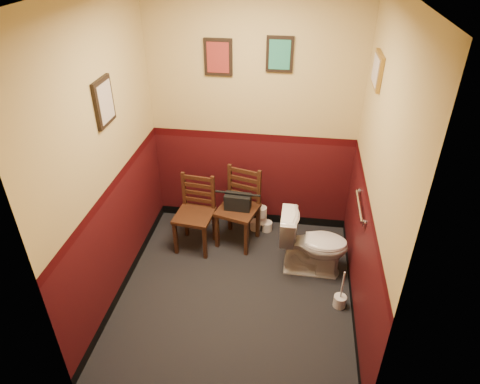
{
  "coord_description": "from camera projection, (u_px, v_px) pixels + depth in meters",
  "views": [
    {
      "loc": [
        0.47,
        -2.99,
        3.07
      ],
      "look_at": [
        0.0,
        0.25,
        1.0
      ],
      "focal_mm": 32.0,
      "sensor_mm": 36.0,
      "label": 1
    }
  ],
  "objects": [
    {
      "name": "tp_stack",
      "position": [
        261.0,
        220.0,
        4.96
      ],
      "size": [
        0.26,
        0.16,
        0.34
      ],
      "color": "silver",
      "rests_on": "floor"
    },
    {
      "name": "wall_left",
      "position": [
        107.0,
        163.0,
        3.61
      ],
      "size": [
        0.0,
        2.4,
        2.7
      ],
      "primitive_type": "cube",
      "rotation": [
        1.57,
        0.0,
        1.57
      ],
      "color": "#3C0C0E",
      "rests_on": "ground"
    },
    {
      "name": "chair_left",
      "position": [
        195.0,
        214.0,
        4.6
      ],
      "size": [
        0.43,
        0.43,
        0.83
      ],
      "rotation": [
        0.0,
        0.0,
        -0.11
      ],
      "color": "#482515",
      "rests_on": "floor"
    },
    {
      "name": "grab_bar",
      "position": [
        360.0,
        206.0,
        3.77
      ],
      "size": [
        0.05,
        0.56,
        0.06
      ],
      "color": "silver",
      "rests_on": "wall_right"
    },
    {
      "name": "framed_print_back_a",
      "position": [
        218.0,
        57.0,
        4.18
      ],
      "size": [
        0.28,
        0.04,
        0.36
      ],
      "color": "black",
      "rests_on": "wall_back"
    },
    {
      "name": "floor",
      "position": [
        236.0,
        291.0,
        4.2
      ],
      "size": [
        2.2,
        2.4,
        0.0
      ],
      "primitive_type": "cube",
      "color": "black",
      "rests_on": "ground"
    },
    {
      "name": "toilet",
      "position": [
        313.0,
        244.0,
        4.29
      ],
      "size": [
        0.7,
        0.39,
        0.68
      ],
      "primitive_type": "imported",
      "rotation": [
        0.0,
        0.0,
        1.56
      ],
      "color": "white",
      "rests_on": "floor"
    },
    {
      "name": "wall_back",
      "position": [
        253.0,
        116.0,
        4.48
      ],
      "size": [
        2.2,
        0.0,
        2.7
      ],
      "primitive_type": "cube",
      "rotation": [
        1.57,
        0.0,
        0.0
      ],
      "color": "#3C0C0E",
      "rests_on": "ground"
    },
    {
      "name": "chair_right",
      "position": [
        239.0,
        208.0,
        4.66
      ],
      "size": [
        0.49,
        0.49,
        0.86
      ],
      "rotation": [
        0.0,
        0.0,
        -0.26
      ],
      "color": "#482515",
      "rests_on": "floor"
    },
    {
      "name": "framed_print_left",
      "position": [
        104.0,
        102.0,
        3.42
      ],
      "size": [
        0.04,
        0.3,
        0.38
      ],
      "color": "black",
      "rests_on": "wall_left"
    },
    {
      "name": "wall_right",
      "position": [
        374.0,
        182.0,
        3.34
      ],
      "size": [
        0.0,
        2.4,
        2.7
      ],
      "primitive_type": "cube",
      "rotation": [
        1.57,
        0.0,
        -1.57
      ],
      "color": "#3C0C0E",
      "rests_on": "ground"
    },
    {
      "name": "wall_front",
      "position": [
        204.0,
        273.0,
        2.47
      ],
      "size": [
        2.2,
        0.0,
        2.7
      ],
      "primitive_type": "cube",
      "rotation": [
        -1.57,
        0.0,
        0.0
      ],
      "color": "#3C0C0E",
      "rests_on": "ground"
    },
    {
      "name": "toilet_brush",
      "position": [
        340.0,
        300.0,
        4.0
      ],
      "size": [
        0.12,
        0.12,
        0.43
      ],
      "color": "silver",
      "rests_on": "floor"
    },
    {
      "name": "framed_print_back_b",
      "position": [
        280.0,
        54.0,
        4.08
      ],
      "size": [
        0.26,
        0.04,
        0.34
      ],
      "color": "black",
      "rests_on": "wall_back"
    },
    {
      "name": "handbag",
      "position": [
        238.0,
        202.0,
        4.57
      ],
      "size": [
        0.28,
        0.15,
        0.2
      ],
      "rotation": [
        0.0,
        0.0,
        -0.05
      ],
      "color": "black",
      "rests_on": "chair_right"
    },
    {
      "name": "framed_print_right",
      "position": [
        377.0,
        70.0,
        3.47
      ],
      "size": [
        0.04,
        0.34,
        0.28
      ],
      "color": "olive",
      "rests_on": "wall_right"
    }
  ]
}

